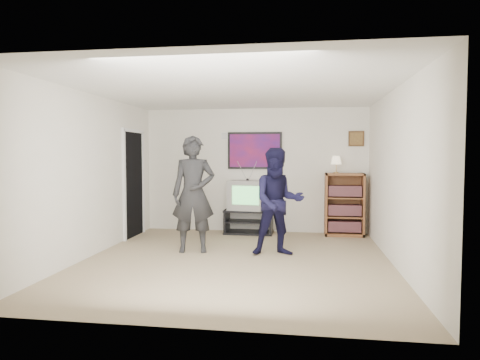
% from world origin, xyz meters
% --- Properties ---
extents(room_shell, '(4.51, 5.00, 2.51)m').
position_xyz_m(room_shell, '(0.00, 0.35, 1.25)').
color(room_shell, '#7F7050').
rests_on(room_shell, ground).
extents(media_stand, '(0.96, 0.55, 0.48)m').
position_xyz_m(media_stand, '(-0.09, 2.23, 0.24)').
color(media_stand, black).
rests_on(media_stand, room_shell).
extents(crt_television, '(0.76, 0.68, 0.58)m').
position_xyz_m(crt_television, '(-0.12, 2.23, 0.77)').
color(crt_television, gray).
rests_on(crt_television, media_stand).
extents(bookshelf, '(0.74, 0.42, 1.21)m').
position_xyz_m(bookshelf, '(1.77, 2.28, 0.61)').
color(bookshelf, brown).
rests_on(bookshelf, room_shell).
extents(table_lamp, '(0.21, 0.21, 0.33)m').
position_xyz_m(table_lamp, '(1.61, 2.28, 1.38)').
color(table_lamp, '#FAE6BE').
rests_on(table_lamp, bookshelf).
extents(person_tall, '(0.76, 0.57, 1.87)m').
position_xyz_m(person_tall, '(-0.77, 0.50, 0.93)').
color(person_tall, black).
rests_on(person_tall, room_shell).
extents(person_short, '(0.93, 0.79, 1.67)m').
position_xyz_m(person_short, '(0.59, 0.46, 0.84)').
color(person_short, black).
rests_on(person_short, room_shell).
extents(controller_left, '(0.05, 0.13, 0.04)m').
position_xyz_m(controller_left, '(-0.78, 0.76, 1.15)').
color(controller_left, white).
rests_on(controller_left, person_tall).
extents(controller_right, '(0.08, 0.14, 0.04)m').
position_xyz_m(controller_right, '(0.65, 0.69, 0.96)').
color(controller_right, white).
rests_on(controller_right, person_short).
extents(poster, '(1.10, 0.03, 0.75)m').
position_xyz_m(poster, '(0.00, 2.48, 1.65)').
color(poster, black).
rests_on(poster, room_shell).
extents(air_vent, '(0.28, 0.02, 0.14)m').
position_xyz_m(air_vent, '(-0.55, 2.48, 1.95)').
color(air_vent, white).
rests_on(air_vent, room_shell).
extents(small_picture, '(0.30, 0.03, 0.30)m').
position_xyz_m(small_picture, '(2.00, 2.48, 1.88)').
color(small_picture, '#3F2514').
rests_on(small_picture, room_shell).
extents(doorway, '(0.03, 0.85, 2.00)m').
position_xyz_m(doorway, '(-2.23, 1.60, 1.00)').
color(doorway, black).
rests_on(doorway, room_shell).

